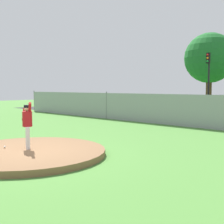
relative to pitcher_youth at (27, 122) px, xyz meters
The scene contains 12 objects.
ground_plane 5.97m from the pitcher_youth, 87.11° to the left, with size 80.00×80.00×0.00m, color #4C8438.
asphalt_strip 14.40m from the pitcher_youth, 88.82° to the left, with size 44.00×7.00×0.01m, color #2B2B2D.
pitchers_mound 1.04m from the pitcher_youth, 25.46° to the right, with size 5.00×5.00×0.19m, color brown.
pitcher_youth is the anchor object (origin of this frame).
baseball 1.15m from the pitcher_youth, 134.94° to the right, with size 0.07×0.07×0.07m, color white.
chainlink_fence 9.87m from the pitcher_youth, 88.28° to the left, with size 31.98×0.07×1.94m.
parked_car_teal 15.73m from the pitcher_youth, 115.39° to the left, with size 2.05×4.54×1.64m.
parked_car_white 18.61m from the pitcher_youth, 128.35° to the left, with size 1.98×4.21×1.63m.
parked_car_champagne 14.13m from the pitcher_youth, 87.58° to the left, with size 1.90×4.33×1.72m.
traffic_cone_orange 18.99m from the pitcher_youth, 119.75° to the left, with size 0.40×0.40×0.55m.
traffic_light_near 19.23m from the pitcher_youth, 98.50° to the left, with size 0.28×0.46×5.16m.
tree_broad_left 25.28m from the pitcher_youth, 102.50° to the left, with size 5.17×5.17×7.88m.
Camera 1 is at (8.57, -5.00, 2.22)m, focal length 47.64 mm.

